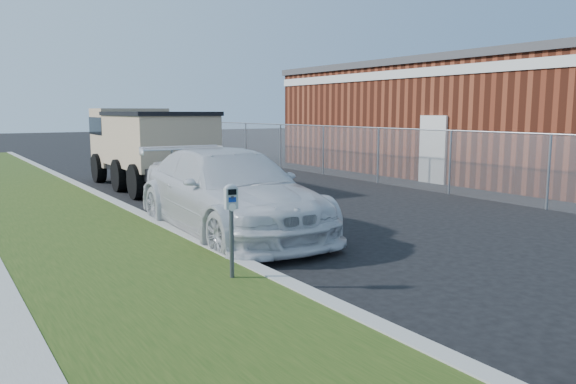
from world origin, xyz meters
TOP-DOWN VIEW (x-y plane):
  - ground at (0.00, 0.00)m, footprint 120.00×120.00m
  - streetside at (-5.57, 2.00)m, footprint 6.12×50.00m
  - chainlink_fence at (6.00, 7.00)m, footprint 0.06×30.06m
  - brick_building at (12.00, 8.00)m, footprint 9.20×14.20m
  - parking_meter at (-3.11, -0.26)m, footprint 0.19×0.14m
  - white_wagon at (-1.57, 2.83)m, footprint 2.47×5.61m
  - dump_truck at (-0.60, 10.33)m, footprint 2.62×6.27m

SIDE VIEW (x-z plane):
  - ground at x=0.00m, z-range 0.00..0.00m
  - streetside at x=-5.57m, z-range -0.01..0.14m
  - white_wagon at x=-1.57m, z-range 0.00..1.60m
  - parking_meter at x=-3.11m, z-range 0.40..1.68m
  - chainlink_fence at x=6.00m, z-range -13.74..16.26m
  - dump_truck at x=-0.60m, z-range 0.15..2.58m
  - brick_building at x=12.00m, z-range 0.04..4.21m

